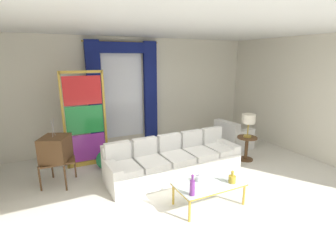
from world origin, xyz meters
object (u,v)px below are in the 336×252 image
at_px(bottle_blue_decanter, 199,178).
at_px(table_lamp_brass, 249,120).
at_px(armchair_white, 232,138).
at_px(round_side_table, 247,146).
at_px(stained_glass_divider, 85,122).
at_px(peacock_figurine, 107,161).
at_px(bottle_amber_squat, 192,187).
at_px(coffee_table, 209,185).
at_px(couch_white_long, 173,161).
at_px(bottle_crystal_tall, 232,178).
at_px(vintage_tv, 56,150).

distance_m(bottle_blue_decanter, table_lamp_brass, 2.46).
relative_size(armchair_white, table_lamp_brass, 1.61).
relative_size(round_side_table, table_lamp_brass, 1.04).
distance_m(stained_glass_divider, table_lamp_brass, 3.84).
distance_m(peacock_figurine, table_lamp_brass, 3.47).
height_order(armchair_white, stained_glass_divider, stained_glass_divider).
bearing_deg(armchair_white, bottle_amber_squat, -139.82).
bearing_deg(round_side_table, bottle_amber_squat, -149.27).
xyz_separation_m(coffee_table, bottle_amber_squat, (-0.47, -0.21, 0.18)).
distance_m(coffee_table, round_side_table, 2.35).
xyz_separation_m(couch_white_long, bottle_blue_decanter, (-0.13, -1.22, 0.17)).
distance_m(coffee_table, table_lamp_brass, 2.44).
height_order(bottle_crystal_tall, round_side_table, bottle_crystal_tall).
relative_size(coffee_table, table_lamp_brass, 2.05).
bearing_deg(vintage_tv, table_lamp_brass, -9.32).
relative_size(vintage_tv, stained_glass_divider, 0.61).
bearing_deg(couch_white_long, round_side_table, -2.76).
bearing_deg(round_side_table, coffee_table, -147.92).
relative_size(bottle_crystal_tall, peacock_figurine, 0.37).
distance_m(armchair_white, peacock_figurine, 3.50).
bearing_deg(bottle_crystal_tall, vintage_tv, 141.09).
height_order(bottle_crystal_tall, stained_glass_divider, stained_glass_divider).
bearing_deg(stained_glass_divider, peacock_figurine, -55.04).
distance_m(vintage_tv, table_lamp_brass, 4.33).
relative_size(coffee_table, peacock_figurine, 1.95).
distance_m(couch_white_long, peacock_figurine, 1.50).
bearing_deg(coffee_table, round_side_table, 32.08).
xyz_separation_m(armchair_white, table_lamp_brass, (-0.26, -0.84, 0.74)).
bearing_deg(coffee_table, peacock_figurine, 119.59).
bearing_deg(armchair_white, peacock_figurine, 178.40).
bearing_deg(bottle_amber_squat, vintage_tv, 129.72).
relative_size(bottle_blue_decanter, bottle_crystal_tall, 0.89).
bearing_deg(bottle_amber_squat, bottle_blue_decanter, 45.14).
bearing_deg(vintage_tv, stained_glass_divider, 45.83).
relative_size(couch_white_long, bottle_amber_squat, 8.42).
xyz_separation_m(armchair_white, round_side_table, (-0.26, -0.84, 0.07)).
relative_size(bottle_crystal_tall, armchair_white, 0.25).
bearing_deg(round_side_table, bottle_crystal_tall, -139.27).
bearing_deg(bottle_crystal_tall, armchair_white, 49.76).
xyz_separation_m(bottle_amber_squat, armchair_white, (2.73, 2.30, -0.26)).
distance_m(bottle_crystal_tall, round_side_table, 2.17).
distance_m(stained_glass_divider, round_side_table, 3.90).
bearing_deg(couch_white_long, table_lamp_brass, -2.76).
xyz_separation_m(armchair_white, stained_glass_divider, (-3.83, 0.57, 0.77)).
relative_size(bottle_amber_squat, table_lamp_brass, 0.61).
height_order(bottle_amber_squat, stained_glass_divider, stained_glass_divider).
bearing_deg(coffee_table, bottle_crystal_tall, -25.02).
distance_m(bottle_amber_squat, stained_glass_divider, 3.12).
bearing_deg(stained_glass_divider, round_side_table, -21.59).
bearing_deg(vintage_tv, bottle_amber_squat, -50.28).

